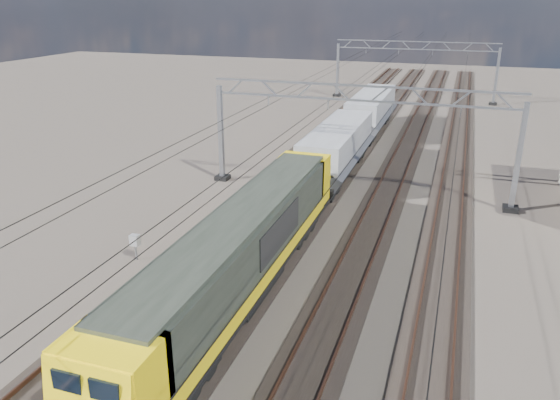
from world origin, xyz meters
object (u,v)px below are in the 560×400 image
(catenary_gantry_far, at_px, (414,68))
(hopper_wagon_lead, at_px, (337,147))
(locomotive, at_px, (243,249))
(hopper_wagon_mid, at_px, (371,109))
(catenary_gantry_mid, at_px, (358,136))
(trackside_cabinet, at_px, (135,241))

(catenary_gantry_far, distance_m, hopper_wagon_lead, 32.92)
(locomotive, relative_size, hopper_wagon_mid, 1.62)
(catenary_gantry_far, distance_m, hopper_wagon_mid, 18.80)
(catenary_gantry_mid, height_order, locomotive, catenary_gantry_mid)
(catenary_gantry_mid, xyz_separation_m, catenary_gantry_far, (0.00, 36.00, 0.00))
(trackside_cabinet, bearing_deg, catenary_gantry_far, 80.75)
(trackside_cabinet, bearing_deg, hopper_wagon_mid, 78.56)
(hopper_wagon_mid, bearing_deg, locomotive, -90.00)
(catenary_gantry_mid, height_order, catenary_gantry_far, same)
(hopper_wagon_lead, relative_size, hopper_wagon_mid, 1.00)
(catenary_gantry_mid, bearing_deg, locomotive, -97.85)
(trackside_cabinet, bearing_deg, hopper_wagon_lead, 68.73)
(locomotive, bearing_deg, trackside_cabinet, 165.14)
(catenary_gantry_mid, bearing_deg, trackside_cabinet, -123.22)
(catenary_gantry_mid, height_order, trackside_cabinet, catenary_gantry_mid)
(locomotive, xyz_separation_m, hopper_wagon_mid, (-0.00, 31.90, -0.09))
(catenary_gantry_far, height_order, trackside_cabinet, catenary_gantry_far)
(locomotive, bearing_deg, catenary_gantry_mid, 82.15)
(catenary_gantry_far, relative_size, hopper_wagon_lead, 1.53)
(catenary_gantry_mid, bearing_deg, hopper_wagon_mid, 96.56)
(locomotive, height_order, hopper_wagon_mid, locomotive)
(catenary_gantry_far, relative_size, locomotive, 0.94)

